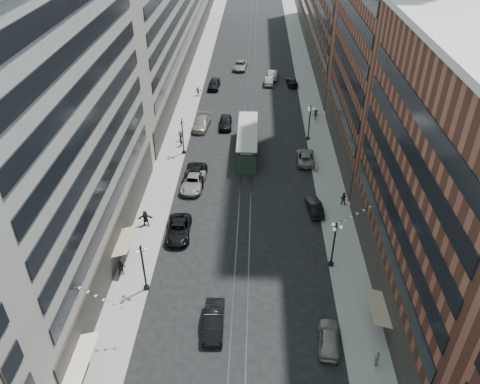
# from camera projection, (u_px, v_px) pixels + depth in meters

# --- Properties ---
(ground) EXTENTS (220.00, 220.00, 0.00)m
(ground) POSITION_uv_depth(u_px,v_px,m) (248.00, 139.00, 71.96)
(ground) COLOR black
(ground) RESTS_ON ground
(sidewalk_west) EXTENTS (4.00, 180.00, 0.15)m
(sidewalk_west) POSITION_uv_depth(u_px,v_px,m) (185.00, 111.00, 80.53)
(sidewalk_west) COLOR gray
(sidewalk_west) RESTS_ON ground
(sidewalk_east) EXTENTS (4.00, 180.00, 0.15)m
(sidewalk_east) POSITION_uv_depth(u_px,v_px,m) (313.00, 112.00, 79.88)
(sidewalk_east) COLOR gray
(sidewalk_east) RESTS_ON ground
(rail_west) EXTENTS (0.12, 180.00, 0.02)m
(rail_west) POSITION_uv_depth(u_px,v_px,m) (245.00, 112.00, 80.26)
(rail_west) COLOR #2D2D33
(rail_west) RESTS_ON ground
(rail_east) EXTENTS (0.12, 180.00, 0.02)m
(rail_east) POSITION_uv_depth(u_px,v_px,m) (253.00, 112.00, 80.22)
(rail_east) COLOR #2D2D33
(rail_east) RESTS_ON ground
(building_west_mid) EXTENTS (8.00, 36.00, 28.00)m
(building_west_mid) POSITION_uv_depth(u_px,v_px,m) (55.00, 137.00, 42.27)
(building_west_mid) COLOR #9F9A8D
(building_west_mid) RESTS_ON ground
(building_east_mid) EXTENTS (8.00, 30.00, 24.00)m
(building_east_mid) POSITION_uv_depth(u_px,v_px,m) (448.00, 194.00, 38.25)
(building_east_mid) COLOR brown
(building_east_mid) RESTS_ON ground
(building_east_tower) EXTENTS (8.00, 26.00, 42.00)m
(building_east_tower) POSITION_uv_depth(u_px,v_px,m) (389.00, 2.00, 56.39)
(building_east_tower) COLOR brown
(building_east_tower) RESTS_ON ground
(lamppost_sw_far) EXTENTS (1.03, 1.14, 5.52)m
(lamppost_sw_far) POSITION_uv_depth(u_px,v_px,m) (143.00, 266.00, 44.01)
(lamppost_sw_far) COLOR black
(lamppost_sw_far) RESTS_ON sidewalk_west
(lamppost_sw_mid) EXTENTS (1.03, 1.14, 5.52)m
(lamppost_sw_mid) POSITION_uv_depth(u_px,v_px,m) (183.00, 135.00, 66.36)
(lamppost_sw_mid) COLOR black
(lamppost_sw_mid) RESTS_ON sidewalk_west
(lamppost_se_far) EXTENTS (1.03, 1.14, 5.52)m
(lamppost_se_far) POSITION_uv_depth(u_px,v_px,m) (334.00, 243.00, 46.78)
(lamppost_se_far) COLOR black
(lamppost_se_far) RESTS_ON sidewalk_east
(lamppost_se_mid) EXTENTS (1.03, 1.14, 5.52)m
(lamppost_se_mid) POSITION_uv_depth(u_px,v_px,m) (309.00, 122.00, 69.96)
(lamppost_se_mid) COLOR black
(lamppost_se_mid) RESTS_ON sidewalk_east
(streetcar) EXTENTS (2.82, 12.76, 3.53)m
(streetcar) POSITION_uv_depth(u_px,v_px,m) (247.00, 142.00, 67.68)
(streetcar) COLOR #223525
(streetcar) RESTS_ON ground
(car_2) EXTENTS (2.84, 5.69, 1.55)m
(car_2) POSITION_uv_depth(u_px,v_px,m) (179.00, 229.00, 52.29)
(car_2) COLOR black
(car_2) RESTS_ON ground
(car_4) EXTENTS (2.25, 4.60, 1.51)m
(car_4) POSITION_uv_depth(u_px,v_px,m) (329.00, 338.00, 40.00)
(car_4) COLOR slate
(car_4) RESTS_ON ground
(car_5) EXTENTS (1.86, 5.04, 1.65)m
(car_5) POSITION_uv_depth(u_px,v_px,m) (214.00, 321.00, 41.45)
(car_5) COLOR black
(car_5) RESTS_ON ground
(pedestrian_2) EXTENTS (0.94, 0.73, 1.71)m
(pedestrian_2) POSITION_uv_depth(u_px,v_px,m) (122.00, 268.00, 46.79)
(pedestrian_2) COLOR black
(pedestrian_2) RESTS_ON sidewalk_west
(pedestrian_4) EXTENTS (0.74, 1.06, 1.65)m
(pedestrian_4) POSITION_uv_depth(u_px,v_px,m) (377.00, 358.00, 38.06)
(pedestrian_4) COLOR #ADA68F
(pedestrian_4) RESTS_ON sidewalk_east
(car_7) EXTENTS (3.07, 6.20, 1.69)m
(car_7) POSITION_uv_depth(u_px,v_px,m) (194.00, 176.00, 61.57)
(car_7) COLOR black
(car_7) RESTS_ON ground
(car_8) EXTENTS (2.95, 6.03, 1.69)m
(car_8) POSITION_uv_depth(u_px,v_px,m) (201.00, 123.00, 74.64)
(car_8) COLOR slate
(car_8) RESTS_ON ground
(car_9) EXTENTS (2.29, 5.19, 1.74)m
(car_9) POSITION_uv_depth(u_px,v_px,m) (214.00, 84.00, 88.74)
(car_9) COLOR black
(car_9) RESTS_ON ground
(car_10) EXTENTS (2.03, 4.49, 1.43)m
(car_10) POSITION_uv_depth(u_px,v_px,m) (315.00, 207.00, 55.92)
(car_10) COLOR black
(car_10) RESTS_ON ground
(car_11) EXTENTS (2.56, 5.34, 1.47)m
(car_11) POSITION_uv_depth(u_px,v_px,m) (305.00, 157.00, 65.81)
(car_11) COLOR #67665C
(car_11) RESTS_ON ground
(car_12) EXTENTS (2.38, 4.95, 1.39)m
(car_12) POSITION_uv_depth(u_px,v_px,m) (292.00, 82.00, 90.19)
(car_12) COLOR black
(car_12) RESTS_ON ground
(car_13) EXTENTS (2.09, 4.97, 1.68)m
(car_13) POSITION_uv_depth(u_px,v_px,m) (226.00, 122.00, 74.96)
(car_13) COLOR black
(car_13) RESTS_ON ground
(car_14) EXTENTS (2.01, 5.12, 1.66)m
(car_14) POSITION_uv_depth(u_px,v_px,m) (272.00, 74.00, 93.06)
(car_14) COLOR gray
(car_14) RESTS_ON ground
(pedestrian_5) EXTENTS (1.81, 0.78, 1.89)m
(pedestrian_5) POSITION_uv_depth(u_px,v_px,m) (145.00, 218.00, 53.51)
(pedestrian_5) COLOR black
(pedestrian_5) RESTS_ON sidewalk_west
(pedestrian_6) EXTENTS (1.06, 0.57, 1.73)m
(pedestrian_6) POSITION_uv_depth(u_px,v_px,m) (181.00, 136.00, 70.73)
(pedestrian_6) COLOR #A69B89
(pedestrian_6) RESTS_ON sidewalk_west
(pedestrian_7) EXTENTS (0.90, 0.63, 1.69)m
(pedestrian_7) POSITION_uv_depth(u_px,v_px,m) (343.00, 198.00, 56.96)
(pedestrian_7) COLOR black
(pedestrian_7) RESTS_ON sidewalk_east
(pedestrian_8) EXTENTS (0.73, 0.59, 1.75)m
(pedestrian_8) POSITION_uv_depth(u_px,v_px,m) (317.00, 167.00, 63.12)
(pedestrian_8) COLOR #A79E8A
(pedestrian_8) RESTS_ON sidewalk_east
(pedestrian_9) EXTENTS (1.23, 0.82, 1.76)m
(pedestrian_9) POSITION_uv_depth(u_px,v_px,m) (316.00, 115.00, 76.81)
(pedestrian_9) COLOR black
(pedestrian_9) RESTS_ON sidewalk_east
(car_extra_0) EXTENTS (3.07, 5.91, 1.59)m
(car_extra_0) POSITION_uv_depth(u_px,v_px,m) (240.00, 65.00, 97.65)
(car_extra_0) COLOR slate
(car_extra_0) RESTS_ON ground
(car_extra_1) EXTENTS (3.06, 5.93, 1.60)m
(car_extra_1) POSITION_uv_depth(u_px,v_px,m) (193.00, 182.00, 60.35)
(car_extra_1) COLOR gray
(car_extra_1) RESTS_ON ground
(car_extra_2) EXTENTS (1.75, 4.62, 1.51)m
(car_extra_2) POSITION_uv_depth(u_px,v_px,m) (269.00, 81.00, 90.50)
(car_extra_2) COLOR gray
(car_extra_2) RESTS_ON ground
(pedestrian_extra_0) EXTENTS (0.50, 0.71, 1.84)m
(pedestrian_extra_0) POSITION_uv_depth(u_px,v_px,m) (181.00, 140.00, 69.31)
(pedestrian_extra_0) COLOR black
(pedestrian_extra_0) RESTS_ON sidewalk_west
(pedestrian_extra_1) EXTENTS (1.61, 0.81, 1.66)m
(pedestrian_extra_1) POSITION_uv_depth(u_px,v_px,m) (198.00, 91.00, 85.46)
(pedestrian_extra_1) COLOR #C1B1A0
(pedestrian_extra_1) RESTS_ON sidewalk_west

